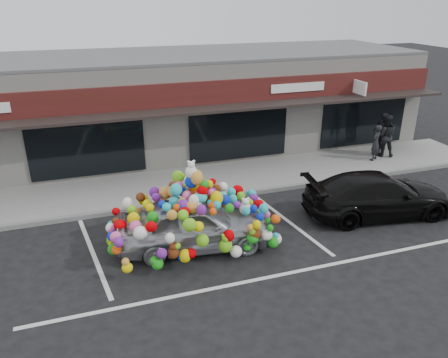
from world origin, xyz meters
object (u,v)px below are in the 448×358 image
object	(u,v)px
pedestrian_c	(382,134)
toy_car	(194,218)
pedestrian_b	(385,136)
black_sedan	(378,195)
pedestrian_a	(375,143)

from	to	relation	value
pedestrian_c	toy_car	bearing A→B (deg)	-66.29
toy_car	pedestrian_b	bearing A→B (deg)	-58.33
black_sedan	pedestrian_c	size ratio (longest dim) A/B	2.57
pedestrian_c	pedestrian_b	bearing A→B (deg)	2.35
black_sedan	pedestrian_c	bearing A→B (deg)	-29.78
pedestrian_b	pedestrian_c	size ratio (longest dim) A/B	0.98
black_sedan	pedestrian_a	bearing A→B (deg)	-27.09
pedestrian_a	pedestrian_c	bearing A→B (deg)	-175.53
toy_car	black_sedan	distance (m)	6.16
pedestrian_b	toy_car	bearing A→B (deg)	53.32
toy_car	black_sedan	size ratio (longest dim) A/B	0.98
black_sedan	pedestrian_c	distance (m)	5.76
toy_car	pedestrian_a	distance (m)	9.84
pedestrian_a	pedestrian_c	size ratio (longest dim) A/B	0.82
pedestrian_b	pedestrian_c	bearing A→B (deg)	-56.99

